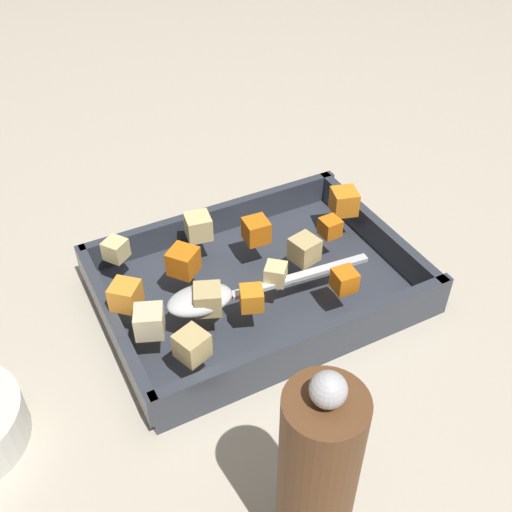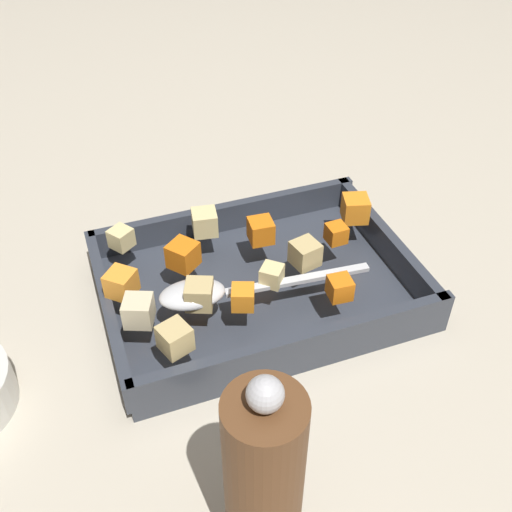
% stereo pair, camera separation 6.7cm
% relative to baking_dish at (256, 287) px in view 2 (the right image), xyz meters
% --- Properties ---
extents(ground_plane, '(4.00, 4.00, 0.00)m').
position_rel_baking_dish_xyz_m(ground_plane, '(0.00, -0.02, -0.01)').
color(ground_plane, '#BCB29E').
extents(baking_dish, '(0.35, 0.25, 0.05)m').
position_rel_baking_dish_xyz_m(baking_dish, '(0.00, 0.00, 0.00)').
color(baking_dish, '#333842').
rests_on(baking_dish, ground_plane).
extents(carrot_chunk_far_right, '(0.04, 0.04, 0.03)m').
position_rel_baking_dish_xyz_m(carrot_chunk_far_right, '(0.14, 0.04, 0.05)').
color(carrot_chunk_far_right, orange).
rests_on(carrot_chunk_far_right, baking_dish).
extents(carrot_chunk_near_left, '(0.04, 0.04, 0.03)m').
position_rel_baking_dish_xyz_m(carrot_chunk_near_left, '(-0.08, 0.02, 0.05)').
color(carrot_chunk_near_left, orange).
rests_on(carrot_chunk_near_left, baking_dish).
extents(carrot_chunk_mid_right, '(0.03, 0.03, 0.03)m').
position_rel_baking_dish_xyz_m(carrot_chunk_mid_right, '(0.02, 0.04, 0.05)').
color(carrot_chunk_mid_right, orange).
rests_on(carrot_chunk_mid_right, baking_dish).
extents(carrot_chunk_center, '(0.03, 0.03, 0.02)m').
position_rel_baking_dish_xyz_m(carrot_chunk_center, '(0.06, -0.08, 0.05)').
color(carrot_chunk_center, orange).
rests_on(carrot_chunk_center, baking_dish).
extents(carrot_chunk_rim_edge, '(0.04, 0.04, 0.03)m').
position_rel_baking_dish_xyz_m(carrot_chunk_rim_edge, '(-0.15, 0.00, 0.05)').
color(carrot_chunk_rim_edge, orange).
rests_on(carrot_chunk_rim_edge, baking_dish).
extents(carrot_chunk_back_center, '(0.03, 0.03, 0.02)m').
position_rel_baking_dish_xyz_m(carrot_chunk_back_center, '(-0.04, -0.06, 0.05)').
color(carrot_chunk_back_center, orange).
rests_on(carrot_chunk_back_center, baking_dish).
extents(carrot_chunk_near_spoon, '(0.02, 0.02, 0.02)m').
position_rel_baking_dish_xyz_m(carrot_chunk_near_spoon, '(0.10, 0.01, 0.05)').
color(carrot_chunk_near_spoon, orange).
rests_on(carrot_chunk_near_spoon, baking_dish).
extents(potato_chunk_corner_sw, '(0.04, 0.04, 0.03)m').
position_rel_baking_dish_xyz_m(potato_chunk_corner_sw, '(-0.14, -0.04, 0.05)').
color(potato_chunk_corner_sw, beige).
rests_on(potato_chunk_corner_sw, baking_dish).
extents(potato_chunk_under_handle, '(0.03, 0.03, 0.03)m').
position_rel_baking_dish_xyz_m(potato_chunk_under_handle, '(-0.04, 0.07, 0.05)').
color(potato_chunk_under_handle, '#E0CC89').
rests_on(potato_chunk_under_handle, baking_dish).
extents(potato_chunk_corner_se, '(0.04, 0.04, 0.03)m').
position_rel_baking_dish_xyz_m(potato_chunk_corner_se, '(-0.12, -0.09, 0.05)').
color(potato_chunk_corner_se, tan).
rests_on(potato_chunk_corner_se, baking_dish).
extents(potato_chunk_corner_ne, '(0.04, 0.04, 0.03)m').
position_rel_baking_dish_xyz_m(potato_chunk_corner_ne, '(-0.08, -0.04, 0.05)').
color(potato_chunk_corner_ne, tan).
rests_on(potato_chunk_corner_ne, baking_dish).
extents(potato_chunk_mid_left, '(0.03, 0.03, 0.02)m').
position_rel_baking_dish_xyz_m(potato_chunk_mid_left, '(0.00, -0.04, 0.05)').
color(potato_chunk_mid_left, '#E0CC89').
rests_on(potato_chunk_mid_left, baking_dish).
extents(potato_chunk_heap_side, '(0.03, 0.03, 0.02)m').
position_rel_baking_dish_xyz_m(potato_chunk_heap_side, '(-0.14, 0.08, 0.05)').
color(potato_chunk_heap_side, '#E0CC89').
rests_on(potato_chunk_heap_side, baking_dish).
extents(potato_chunk_heap_top, '(0.03, 0.03, 0.03)m').
position_rel_baking_dish_xyz_m(potato_chunk_heap_top, '(0.05, -0.02, 0.05)').
color(potato_chunk_heap_top, tan).
rests_on(potato_chunk_heap_top, baking_dish).
extents(serving_spoon, '(0.23, 0.05, 0.02)m').
position_rel_baking_dish_xyz_m(serving_spoon, '(-0.07, -0.04, 0.05)').
color(serving_spoon, silver).
rests_on(serving_spoon, baking_dish).
extents(pepper_mill, '(0.06, 0.06, 0.21)m').
position_rel_baking_dish_xyz_m(pepper_mill, '(-0.10, -0.28, 0.08)').
color(pepper_mill, brown).
rests_on(pepper_mill, ground_plane).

